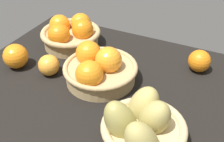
{
  "coord_description": "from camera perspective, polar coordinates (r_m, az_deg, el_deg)",
  "views": [
    {
      "loc": [
        34.43,
        -59.9,
        57.37
      ],
      "look_at": [
        3.53,
        3.77,
        7.0
      ],
      "focal_mm": 45.53,
      "sensor_mm": 36.0,
      "label": 1
    }
  ],
  "objects": [
    {
      "name": "basket_far_left",
      "position": [
        1.07,
        -8.26,
        7.46
      ],
      "size": [
        22.1,
        22.1,
        11.29
      ],
      "color": "tan",
      "rests_on": "market_tray"
    },
    {
      "name": "basket_near_right_pears",
      "position": [
        0.68,
        5.97,
        -11.21
      ],
      "size": [
        21.52,
        22.62,
        14.56
      ],
      "color": "tan",
      "rests_on": "market_tray"
    },
    {
      "name": "basket_center",
      "position": [
        0.87,
        -2.45,
        0.41
      ],
      "size": [
        23.08,
        23.08,
        11.75
      ],
      "color": "tan",
      "rests_on": "market_tray"
    },
    {
      "name": "loose_orange_side_gap",
      "position": [
        0.99,
        -18.79,
        2.83
      ],
      "size": [
        8.21,
        8.21,
        8.21
      ],
      "primitive_type": "sphere",
      "color": "orange",
      "rests_on": "market_tray"
    },
    {
      "name": "loose_orange_back_gap",
      "position": [
        0.96,
        17.13,
        1.95
      ],
      "size": [
        7.3,
        7.3,
        7.3
      ],
      "primitive_type": "sphere",
      "color": "orange",
      "rests_on": "market_tray"
    },
    {
      "name": "loose_orange_front_gap",
      "position": [
        0.93,
        -12.57,
        1.15
      ],
      "size": [
        6.81,
        6.81,
        6.81
      ],
      "primitive_type": "sphere",
      "color": "#F49E33",
      "rests_on": "market_tray"
    },
    {
      "name": "market_tray",
      "position": [
        0.89,
        -3.12,
        -3.58
      ],
      "size": [
        84.0,
        72.0,
        3.0
      ],
      "primitive_type": "cube",
      "color": "black",
      "rests_on": "ground"
    }
  ]
}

